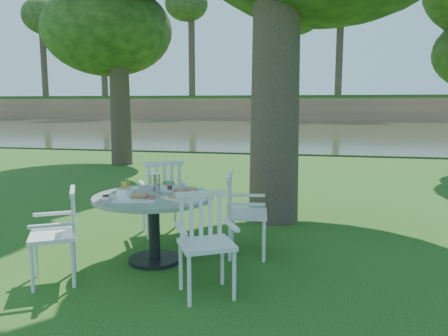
{
  "coord_description": "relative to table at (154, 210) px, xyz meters",
  "views": [
    {
      "loc": [
        1.19,
        -5.35,
        1.69
      ],
      "look_at": [
        0.0,
        0.2,
        0.85
      ],
      "focal_mm": 35.0,
      "sensor_mm": 36.0,
      "label": 1
    }
  ],
  "objects": [
    {
      "name": "chair_sw",
      "position": [
        -0.65,
        -0.68,
        -0.05
      ],
      "size": [
        0.59,
        0.6,
        0.89
      ],
      "rotation": [
        0.0,
        0.0,
        -1.05
      ],
      "color": "silver",
      "rests_on": "ground"
    },
    {
      "name": "table",
      "position": [
        0.0,
        0.0,
        0.0
      ],
      "size": [
        1.27,
        1.27,
        0.73
      ],
      "color": "black",
      "rests_on": "ground"
    },
    {
      "name": "tableware",
      "position": [
        -0.02,
        0.05,
        0.2
      ],
      "size": [
        1.12,
        0.9,
        0.22
      ],
      "color": "white",
      "rests_on": "table"
    },
    {
      "name": "chair_nw",
      "position": [
        -0.23,
        0.91,
        0.0
      ],
      "size": [
        0.66,
        0.65,
        0.97
      ],
      "rotation": [
        0.0,
        0.0,
        -2.6
      ],
      "color": "silver",
      "rests_on": "ground"
    },
    {
      "name": "far_bank",
      "position": [
        0.77,
        42.2,
        6.68
      ],
      "size": [
        100.0,
        18.0,
        15.2
      ],
      "color": "#9A6A47",
      "rests_on": "ground"
    },
    {
      "name": "ground",
      "position": [
        0.49,
        1.08,
        -0.57
      ],
      "size": [
        140.0,
        140.0,
        0.0
      ],
      "primitive_type": "plane",
      "color": "#133C0C",
      "rests_on": "ground"
    },
    {
      "name": "chair_se",
      "position": [
        0.71,
        -0.62,
        -0.04
      ],
      "size": [
        0.6,
        0.59,
        0.9
      ],
      "rotation": [
        0.0,
        0.0,
        0.51
      ],
      "color": "silver",
      "rests_on": "ground"
    },
    {
      "name": "river",
      "position": [
        0.49,
        24.08,
        -0.57
      ],
      "size": [
        100.0,
        28.0,
        0.12
      ],
      "primitive_type": "cube",
      "color": "#2C311D",
      "rests_on": "ground"
    },
    {
      "name": "chair_ne",
      "position": [
        0.86,
        0.39,
        -0.03
      ],
      "size": [
        0.49,
        0.52,
        0.92
      ],
      "rotation": [
        0.0,
        0.0,
        -4.58
      ],
      "color": "silver",
      "rests_on": "ground"
    }
  ]
}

